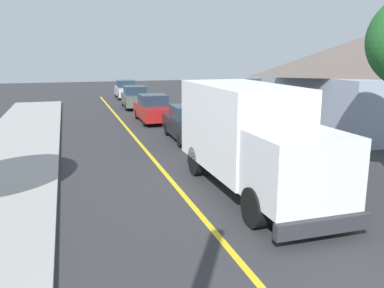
{
  "coord_description": "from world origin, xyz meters",
  "views": [
    {
      "loc": [
        -3.15,
        -2.16,
        4.15
      ],
      "look_at": [
        0.46,
        9.52,
        1.4
      ],
      "focal_mm": 37.95,
      "sensor_mm": 36.0,
      "label": 1
    }
  ],
  "objects": [
    {
      "name": "parked_car_mid",
      "position": [
        1.9,
        22.16,
        0.79
      ],
      "size": [
        1.82,
        4.41,
        1.67
      ],
      "color": "maroon",
      "rests_on": "ground"
    },
    {
      "name": "parked_car_furthest",
      "position": [
        2.21,
        36.0,
        0.79
      ],
      "size": [
        1.91,
        4.44,
        1.67
      ],
      "color": "#B7B7BC",
      "rests_on": "ground"
    },
    {
      "name": "parked_car_far",
      "position": [
        1.9,
        28.97,
        0.79
      ],
      "size": [
        2.0,
        4.48,
        1.67
      ],
      "color": "#4C564C",
      "rests_on": "ground"
    },
    {
      "name": "box_truck",
      "position": [
        2.06,
        8.77,
        1.77
      ],
      "size": [
        2.44,
        7.19,
        3.2
      ],
      "color": "white",
      "rests_on": "ground"
    },
    {
      "name": "stop_sign",
      "position": [
        4.37,
        11.69,
        1.86
      ],
      "size": [
        0.8,
        0.1,
        2.65
      ],
      "color": "gray",
      "rests_on": "ground"
    },
    {
      "name": "centre_line_yellow",
      "position": [
        0.0,
        10.0,
        0.0
      ],
      "size": [
        0.16,
        56.0,
        0.01
      ],
      "primitive_type": "cube",
      "color": "gold",
      "rests_on": "ground"
    },
    {
      "name": "parked_car_near",
      "position": [
        2.46,
        16.4,
        0.79
      ],
      "size": [
        1.93,
        4.45,
        1.67
      ],
      "color": "black",
      "rests_on": "ground"
    }
  ]
}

